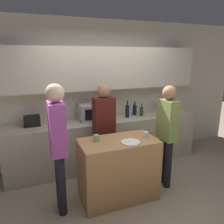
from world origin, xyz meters
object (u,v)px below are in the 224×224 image
Objects in this scene: potted_plant at (162,103)px; plate_on_island at (131,142)px; microwave at (93,112)px; bottle_0 at (127,111)px; bottle_1 at (130,112)px; cup_0 at (96,138)px; cup_1 at (146,135)px; toaster at (32,121)px; person_center at (104,125)px; bottle_2 at (135,110)px; bottle_3 at (141,111)px; person_left at (58,139)px; person_right at (167,128)px.

plate_on_island is at bearing -136.69° from potted_plant.
microwave is 1.60× the size of bottle_0.
plate_on_island is at bearing -115.01° from bottle_1.
cup_0 is 0.72m from cup_1.
microwave is 2.00× the size of toaster.
bottle_2 is at bearing -148.07° from person_center.
bottle_1 is 0.81× the size of bottle_2.
toaster reaches higher than plate_on_island.
toaster is 1.04× the size of bottle_3.
toaster is 0.15× the size of person_left.
person_right is (-0.09, -0.99, -0.03)m from bottle_3.
potted_plant is 2.05m from cup_0.
bottle_0 is 1.02m from person_right.
person_right is at bearing -89.72° from bottle_2.
bottle_2 reaches higher than cup_0.
cup_1 is at bearing -9.70° from cup_0.
bottle_1 is 1.08m from person_right.
potted_plant is 0.64m from bottle_2.
bottle_1 is 2.31× the size of cup_0.
bottle_2 reaches higher than bottle_3.
person_center is (0.01, -0.56, -0.08)m from microwave.
potted_plant is 4.25× the size of cup_1.
bottle_1 is at bearing 4.90° from person_right.
bottle_1 is 0.24m from bottle_3.
bottle_3 is 1.05m from person_center.
microwave is 0.32× the size of person_center.
cup_1 is at bearing -104.28° from bottle_1.
bottle_3 is at bearing -155.77° from person_center.
cup_1 is (0.71, -0.12, -0.00)m from cup_0.
toaster is 1.18× the size of bottle_1.
toaster reaches higher than cup_0.
bottle_0 reaches higher than microwave.
potted_plant reaches higher than cup_0.
potted_plant is at bearing 1.41° from bottle_1.
toaster is 1.00× the size of plate_on_island.
cup_0 is 1.03× the size of cup_1.
microwave is at bearing 110.64° from cup_1.
cup_1 is 1.24m from person_left.
toaster is at bearing 177.32° from bottle_3.
person_left is (0.28, -1.11, 0.05)m from toaster.
plate_on_island is at bearing -112.93° from bottle_0.
cup_0 is at bearing -134.26° from bottle_1.
microwave is 0.32× the size of person_right.
toaster is 1.32m from cup_0.
person_left is 0.98m from person_center.
bottle_0 is 0.20× the size of person_right.
person_left is at bearing -149.77° from bottle_3.
person_right is at bearing -119.94° from potted_plant.
bottle_0 is 3.41× the size of cup_0.
person_center is 1.00× the size of person_right.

